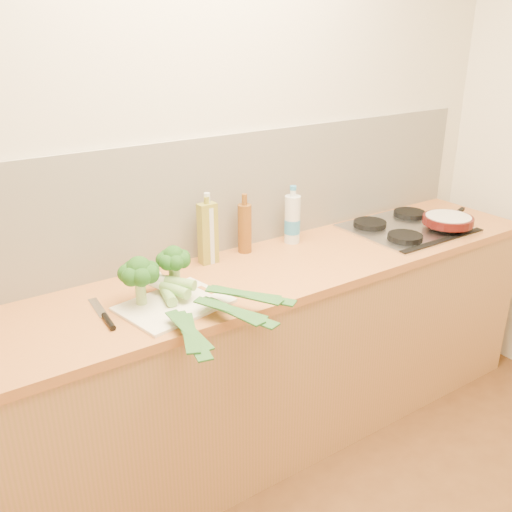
{
  "coord_description": "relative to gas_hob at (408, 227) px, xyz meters",
  "views": [
    {
      "loc": [
        -1.2,
        -0.66,
        1.9
      ],
      "look_at": [
        0.0,
        1.1,
        1.02
      ],
      "focal_mm": 40.0,
      "sensor_mm": 36.0,
      "label": 1
    }
  ],
  "objects": [
    {
      "name": "glass_bottle",
      "position": [
        -1.06,
        0.21,
        0.12
      ],
      "size": [
        0.07,
        0.07,
        0.32
      ],
      "color": "silver",
      "rests_on": "counter"
    },
    {
      "name": "leek_mid",
      "position": [
        -1.34,
        -0.14,
        0.04
      ],
      "size": [
        0.25,
        0.62,
        0.04
      ],
      "rotation": [
        0.0,
        0.0,
        0.32
      ],
      "color": "white",
      "rests_on": "chopping_board"
    },
    {
      "name": "leek_back",
      "position": [
        -1.29,
        -0.13,
        0.06
      ],
      "size": [
        0.38,
        0.54,
        0.04
      ],
      "rotation": [
        0.0,
        0.0,
        0.58
      ],
      "color": "white",
      "rests_on": "chopping_board"
    },
    {
      "name": "chefs_knife",
      "position": [
        -1.64,
        -0.05,
        -0.01
      ],
      "size": [
        0.05,
        0.29,
        0.02
      ],
      "rotation": [
        0.0,
        0.0,
        -0.08
      ],
      "color": "silver",
      "rests_on": "counter"
    },
    {
      "name": "amber_bottle",
      "position": [
        -0.87,
        0.22,
        0.11
      ],
      "size": [
        0.06,
        0.06,
        0.28
      ],
      "color": "brown",
      "rests_on": "counter"
    },
    {
      "name": "gas_hob",
      "position": [
        0.0,
        0.0,
        0.0
      ],
      "size": [
        0.58,
        0.5,
        0.04
      ],
      "color": "silver",
      "rests_on": "counter"
    },
    {
      "name": "oil_tin",
      "position": [
        -1.07,
        0.2,
        0.13
      ],
      "size": [
        0.08,
        0.05,
        0.31
      ],
      "color": "#9B9832",
      "rests_on": "counter"
    },
    {
      "name": "skillet",
      "position": [
        0.15,
        -0.13,
        0.05
      ],
      "size": [
        0.36,
        0.25,
        0.04
      ],
      "rotation": [
        0.0,
        0.0,
        0.35
      ],
      "color": "#430E0B",
      "rests_on": "gas_hob"
    },
    {
      "name": "broccoli_right",
      "position": [
        -1.33,
        0.01,
        0.12
      ],
      "size": [
        0.14,
        0.14,
        0.19
      ],
      "color": "#95B469",
      "rests_on": "chopping_board"
    },
    {
      "name": "chopping_board",
      "position": [
        -1.39,
        -0.09,
        -0.01
      ],
      "size": [
        0.44,
        0.36,
        0.01
      ],
      "primitive_type": "cube",
      "rotation": [
        0.0,
        0.0,
        0.19
      ],
      "color": "white",
      "rests_on": "counter"
    },
    {
      "name": "broccoli_left",
      "position": [
        -1.49,
        -0.02,
        0.12
      ],
      "size": [
        0.16,
        0.16,
        0.19
      ],
      "color": "#95B469",
      "rests_on": "chopping_board"
    },
    {
      "name": "water_bottle",
      "position": [
        -0.61,
        0.2,
        0.1
      ],
      "size": [
        0.08,
        0.08,
        0.26
      ],
      "color": "silver",
      "rests_on": "counter"
    },
    {
      "name": "leek_front",
      "position": [
        -1.41,
        -0.1,
        0.02
      ],
      "size": [
        0.22,
        0.72,
        0.04
      ],
      "rotation": [
        0.0,
        0.0,
        -0.22
      ],
      "color": "white",
      "rests_on": "chopping_board"
    },
    {
      "name": "counter",
      "position": [
        -1.02,
        0.0,
        -0.46
      ],
      "size": [
        3.2,
        0.62,
        0.9
      ],
      "color": "#B3794A",
      "rests_on": "ground"
    },
    {
      "name": "room_shell",
      "position": [
        -1.02,
        0.29,
        0.26
      ],
      "size": [
        3.5,
        3.5,
        3.5
      ],
      "color": "beige",
      "rests_on": "ground"
    }
  ]
}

